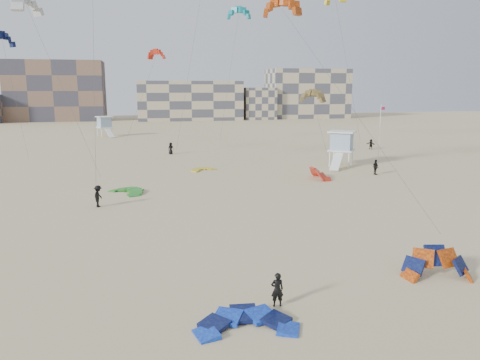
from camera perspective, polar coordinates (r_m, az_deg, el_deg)
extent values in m
plane|color=#CBB888|center=(22.78, 1.21, -14.39)|extent=(320.00, 320.00, 0.00)
imported|color=black|center=(21.91, 4.56, -13.18)|extent=(0.60, 0.40, 1.61)
imported|color=black|center=(40.93, -16.90, -1.91)|extent=(0.98, 1.33, 1.85)
imported|color=black|center=(56.08, 16.20, 1.51)|extent=(0.53, 1.06, 1.75)
imported|color=black|center=(71.59, -8.44, 3.84)|extent=(1.00, 0.81, 1.77)
imported|color=black|center=(79.39, 15.66, 4.22)|extent=(1.28, 1.54, 1.66)
cylinder|color=#3F3F3F|center=(41.80, -17.38, 13.02)|extent=(1.00, 1.26, 21.11)
cylinder|color=#3F3F3F|center=(39.04, 12.38, 10.12)|extent=(3.79, 22.44, 16.62)
cylinder|color=#3F3F3F|center=(51.65, -20.74, 10.15)|extent=(6.83, 5.45, 17.15)
cylinder|color=#3F3F3F|center=(67.14, -5.98, 14.59)|extent=(4.51, 3.11, 25.87)
cylinder|color=#3F3F3F|center=(56.18, 9.85, 5.94)|extent=(2.77, 0.82, 7.79)
cylinder|color=#3F3F3F|center=(78.00, 13.07, 12.58)|extent=(5.23, 0.41, 22.35)
cylinder|color=#3F3F3F|center=(65.44, -25.66, 8.67)|extent=(1.70, 0.60, 14.48)
cylinder|color=#3F3F3F|center=(78.34, -1.36, 12.14)|extent=(3.05, 1.18, 20.40)
cylinder|color=#3F3F3F|center=(78.21, -11.99, 9.62)|extent=(5.65, 4.80, 14.17)
cube|color=white|center=(61.25, 12.25, 3.59)|extent=(4.26, 4.26, 0.15)
cube|color=#8BA6BE|center=(61.11, 12.30, 4.68)|extent=(3.50, 3.50, 2.19)
cube|color=white|center=(61.00, 12.34, 5.78)|extent=(4.41, 4.41, 0.18)
cube|color=white|center=(58.74, 13.37, 2.18)|extent=(2.66, 3.18, 1.81)
cube|color=white|center=(101.07, -16.17, 6.19)|extent=(3.73, 3.73, 0.14)
cube|color=#8BA6BE|center=(100.99, -16.21, 6.80)|extent=(3.06, 3.06, 2.02)
cube|color=white|center=(100.92, -16.24, 7.42)|extent=(3.86, 3.86, 0.16)
cube|color=white|center=(98.45, -16.26, 5.50)|extent=(2.09, 3.02, 1.67)
cylinder|color=white|center=(66.04, 16.65, 5.46)|extent=(0.10, 0.10, 7.65)
cube|color=#B3173E|center=(65.96, 17.03, 8.35)|extent=(0.57, 0.02, 0.38)
cube|color=brown|center=(156.11, -21.42, 10.08)|extent=(28.00, 14.00, 18.00)
cube|color=tan|center=(150.79, -6.24, 9.62)|extent=(32.00, 16.00, 12.00)
cube|color=tan|center=(161.56, 8.18, 10.38)|extent=(26.00, 14.00, 16.00)
cube|color=tan|center=(152.57, 2.21, 9.31)|extent=(10.00, 10.00, 10.00)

